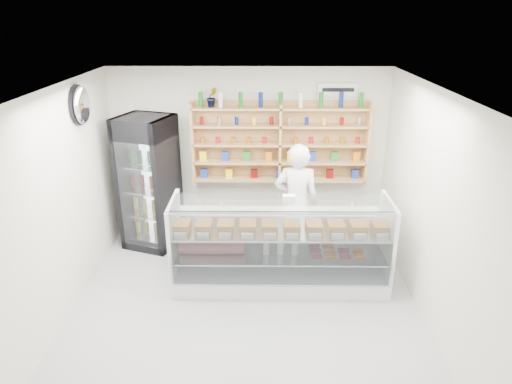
{
  "coord_description": "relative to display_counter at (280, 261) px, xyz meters",
  "views": [
    {
      "loc": [
        0.19,
        -4.77,
        3.63
      ],
      "look_at": [
        0.13,
        0.9,
        1.34
      ],
      "focal_mm": 32.0,
      "sensor_mm": 36.0,
      "label": 1
    }
  ],
  "objects": [
    {
      "name": "room",
      "position": [
        -0.46,
        -0.78,
        1.05
      ],
      "size": [
        5.0,
        5.0,
        5.0
      ],
      "color": "#A2A1A6",
      "rests_on": "ground"
    },
    {
      "name": "drinks_cooler",
      "position": [
        -2.04,
        1.17,
        0.72
      ],
      "size": [
        0.97,
        0.96,
        2.13
      ],
      "rotation": [
        0.0,
        0.0,
        -0.33
      ],
      "color": "black",
      "rests_on": "floor"
    },
    {
      "name": "display_counter",
      "position": [
        0.0,
        0.0,
        0.0
      ],
      "size": [
        2.94,
        0.88,
        1.28
      ],
      "color": "white",
      "rests_on": "floor"
    },
    {
      "name": "wall_shelving",
      "position": [
        0.04,
        1.56,
        1.24
      ],
      "size": [
        2.84,
        0.28,
        1.33
      ],
      "color": "tan",
      "rests_on": "back_wall"
    },
    {
      "name": "potted_plant",
      "position": [
        -1.03,
        1.56,
        2.0
      ],
      "size": [
        0.21,
        0.19,
        0.32
      ],
      "primitive_type": "imported",
      "rotation": [
        0.0,
        0.0,
        0.38
      ],
      "color": "#1E6626",
      "rests_on": "wall_shelving"
    },
    {
      "name": "security_mirror",
      "position": [
        -2.63,
        0.42,
        2.1
      ],
      "size": [
        0.15,
        0.5,
        0.5
      ],
      "primitive_type": "ellipsoid",
      "color": "silver",
      "rests_on": "left_wall"
    },
    {
      "name": "shop_worker",
      "position": [
        0.27,
        0.76,
        0.56
      ],
      "size": [
        0.69,
        0.47,
        1.84
      ],
      "primitive_type": "imported",
      "rotation": [
        0.0,
        0.0,
        3.1
      ],
      "color": "white",
      "rests_on": "floor"
    },
    {
      "name": "wall_sign",
      "position": [
        0.94,
        1.69,
        2.1
      ],
      "size": [
        0.62,
        0.03,
        0.2
      ],
      "primitive_type": "cube",
      "color": "white",
      "rests_on": "back_wall"
    }
  ]
}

